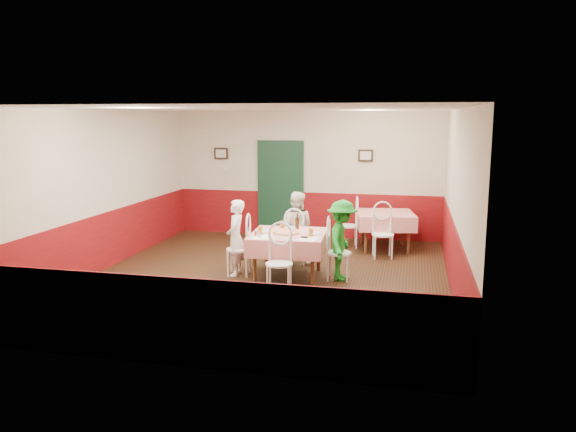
% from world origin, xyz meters
% --- Properties ---
extents(floor, '(7.00, 7.00, 0.00)m').
position_xyz_m(floor, '(0.00, 0.00, 0.00)').
color(floor, black).
rests_on(floor, ground).
extents(ceiling, '(7.00, 7.00, 0.00)m').
position_xyz_m(ceiling, '(0.00, 0.00, 2.80)').
color(ceiling, white).
rests_on(ceiling, back_wall).
extents(back_wall, '(6.00, 0.10, 2.80)m').
position_xyz_m(back_wall, '(0.00, 3.50, 1.40)').
color(back_wall, beige).
rests_on(back_wall, ground).
extents(front_wall, '(6.00, 0.10, 2.80)m').
position_xyz_m(front_wall, '(0.00, -3.50, 1.40)').
color(front_wall, beige).
rests_on(front_wall, ground).
extents(left_wall, '(0.10, 7.00, 2.80)m').
position_xyz_m(left_wall, '(-3.00, 0.00, 1.40)').
color(left_wall, beige).
rests_on(left_wall, ground).
extents(right_wall, '(0.10, 7.00, 2.80)m').
position_xyz_m(right_wall, '(3.00, 0.00, 1.40)').
color(right_wall, beige).
rests_on(right_wall, ground).
extents(wainscot_back, '(6.00, 0.03, 1.00)m').
position_xyz_m(wainscot_back, '(0.00, 3.48, 0.50)').
color(wainscot_back, maroon).
rests_on(wainscot_back, ground).
extents(wainscot_front, '(6.00, 0.03, 1.00)m').
position_xyz_m(wainscot_front, '(0.00, -3.48, 0.50)').
color(wainscot_front, maroon).
rests_on(wainscot_front, ground).
extents(wainscot_left, '(0.03, 7.00, 1.00)m').
position_xyz_m(wainscot_left, '(-2.98, 0.00, 0.50)').
color(wainscot_left, maroon).
rests_on(wainscot_left, ground).
extents(wainscot_right, '(0.03, 7.00, 1.00)m').
position_xyz_m(wainscot_right, '(2.98, 0.00, 0.50)').
color(wainscot_right, maroon).
rests_on(wainscot_right, ground).
extents(door, '(0.96, 0.06, 2.10)m').
position_xyz_m(door, '(-0.60, 3.45, 1.05)').
color(door, black).
rests_on(door, ground).
extents(picture_left, '(0.32, 0.03, 0.26)m').
position_xyz_m(picture_left, '(-2.00, 3.45, 1.85)').
color(picture_left, black).
rests_on(picture_left, back_wall).
extents(picture_right, '(0.32, 0.03, 0.26)m').
position_xyz_m(picture_right, '(1.30, 3.45, 1.85)').
color(picture_right, black).
rests_on(picture_right, back_wall).
extents(thermostat, '(0.10, 0.03, 0.10)m').
position_xyz_m(thermostat, '(-1.90, 3.45, 1.50)').
color(thermostat, white).
rests_on(thermostat, back_wall).
extents(main_table, '(1.29, 1.29, 0.77)m').
position_xyz_m(main_table, '(0.32, 0.13, 0.38)').
color(main_table, red).
rests_on(main_table, ground).
extents(second_table, '(1.30, 1.30, 0.77)m').
position_xyz_m(second_table, '(1.80, 2.58, 0.38)').
color(second_table, red).
rests_on(second_table, ground).
extents(chair_left, '(0.46, 0.46, 0.90)m').
position_xyz_m(chair_left, '(-0.53, 0.08, 0.45)').
color(chair_left, white).
rests_on(chair_left, ground).
extents(chair_right, '(0.44, 0.44, 0.90)m').
position_xyz_m(chair_right, '(1.17, 0.18, 0.45)').
color(chair_right, white).
rests_on(chair_right, ground).
extents(chair_far, '(0.44, 0.44, 0.90)m').
position_xyz_m(chair_far, '(0.27, 0.98, 0.45)').
color(chair_far, white).
rests_on(chair_far, ground).
extents(chair_near, '(0.47, 0.47, 0.90)m').
position_xyz_m(chair_near, '(0.37, -0.71, 0.45)').
color(chair_near, white).
rests_on(chair_near, ground).
extents(chair_second_a, '(0.49, 0.49, 0.90)m').
position_xyz_m(chair_second_a, '(1.05, 2.58, 0.45)').
color(chair_second_a, white).
rests_on(chair_second_a, ground).
extents(chair_second_b, '(0.49, 0.49, 0.90)m').
position_xyz_m(chair_second_b, '(1.80, 1.83, 0.45)').
color(chair_second_b, white).
rests_on(chair_second_b, ground).
extents(pizza, '(0.45, 0.45, 0.03)m').
position_xyz_m(pizza, '(0.30, 0.10, 0.77)').
color(pizza, '#B74723').
rests_on(pizza, main_table).
extents(plate_left, '(0.26, 0.26, 0.01)m').
position_xyz_m(plate_left, '(-0.09, 0.13, 0.77)').
color(plate_left, white).
rests_on(plate_left, main_table).
extents(plate_right, '(0.26, 0.26, 0.01)m').
position_xyz_m(plate_right, '(0.74, 0.17, 0.77)').
color(plate_right, white).
rests_on(plate_right, main_table).
extents(plate_far, '(0.26, 0.26, 0.01)m').
position_xyz_m(plate_far, '(0.32, 0.58, 0.77)').
color(plate_far, white).
rests_on(plate_far, main_table).
extents(glass_a, '(0.08, 0.08, 0.14)m').
position_xyz_m(glass_a, '(-0.09, -0.11, 0.83)').
color(glass_a, '#BF7219').
rests_on(glass_a, main_table).
extents(glass_b, '(0.08, 0.08, 0.13)m').
position_xyz_m(glass_b, '(0.74, -0.05, 0.83)').
color(glass_b, '#BF7219').
rests_on(glass_b, main_table).
extents(glass_c, '(0.07, 0.07, 0.13)m').
position_xyz_m(glass_c, '(0.13, 0.55, 0.82)').
color(glass_c, '#BF7219').
rests_on(glass_c, main_table).
extents(beer_bottle, '(0.07, 0.07, 0.24)m').
position_xyz_m(beer_bottle, '(0.40, 0.51, 0.88)').
color(beer_bottle, '#381C0A').
rests_on(beer_bottle, main_table).
extents(shaker_a, '(0.04, 0.04, 0.09)m').
position_xyz_m(shaker_a, '(-0.08, -0.29, 0.81)').
color(shaker_a, silver).
rests_on(shaker_a, main_table).
extents(shaker_b, '(0.04, 0.04, 0.09)m').
position_xyz_m(shaker_b, '(-0.03, -0.36, 0.81)').
color(shaker_b, silver).
rests_on(shaker_b, main_table).
extents(shaker_c, '(0.04, 0.04, 0.09)m').
position_xyz_m(shaker_c, '(-0.14, -0.22, 0.81)').
color(shaker_c, '#B23319').
rests_on(shaker_c, main_table).
extents(menu_left, '(0.37, 0.45, 0.00)m').
position_xyz_m(menu_left, '(-0.03, -0.27, 0.76)').
color(menu_left, white).
rests_on(menu_left, main_table).
extents(menu_right, '(0.36, 0.44, 0.00)m').
position_xyz_m(menu_right, '(0.74, -0.25, 0.76)').
color(menu_right, white).
rests_on(menu_right, main_table).
extents(wallet, '(0.12, 0.10, 0.02)m').
position_xyz_m(wallet, '(0.66, -0.18, 0.77)').
color(wallet, black).
rests_on(wallet, main_table).
extents(diner_left, '(0.36, 0.50, 1.30)m').
position_xyz_m(diner_left, '(-0.58, 0.08, 0.65)').
color(diner_left, gray).
rests_on(diner_left, ground).
extents(diner_far, '(0.66, 0.51, 1.34)m').
position_xyz_m(diner_far, '(0.27, 1.03, 0.67)').
color(diner_far, gray).
rests_on(diner_far, ground).
extents(diner_right, '(0.50, 0.87, 1.34)m').
position_xyz_m(diner_right, '(1.22, 0.19, 0.67)').
color(diner_right, gray).
rests_on(diner_right, ground).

